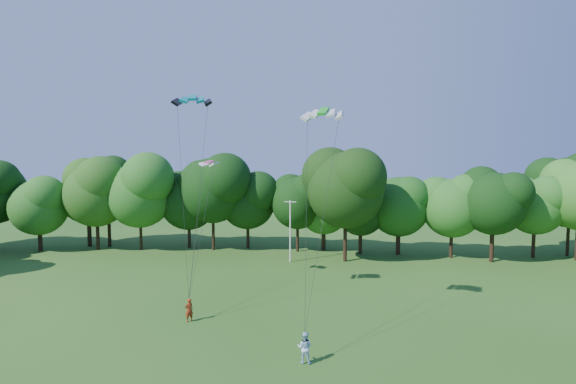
{
  "coord_description": "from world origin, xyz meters",
  "views": [
    {
      "loc": [
        2.64,
        -20.17,
        12.44
      ],
      "look_at": [
        -0.5,
        13.0,
        9.75
      ],
      "focal_mm": 28.0,
      "sensor_mm": 36.0,
      "label": 1
    }
  ],
  "objects": [
    {
      "name": "tree_back_center",
      "position": [
        4.42,
        32.41,
        8.98
      ],
      "size": [
        9.88,
        9.88,
        14.37
      ],
      "color": "#332514",
      "rests_on": "ground"
    },
    {
      "name": "kite_pink",
      "position": [
        -8.81,
        21.36,
        11.87
      ],
      "size": [
        1.98,
        1.49,
        0.28
      ],
      "rotation": [
        0.0,
        0.0,
        -0.4
      ],
      "color": "#E74095",
      "rests_on": "ground"
    },
    {
      "name": "utility_pole",
      "position": [
        -2.0,
        31.55,
        3.77
      ],
      "size": [
        1.44,
        0.42,
        7.29
      ],
      "rotation": [
        0.0,
        0.0,
        -0.24
      ],
      "color": "silver",
      "rests_on": "ground"
    },
    {
      "name": "kite_flyer_left",
      "position": [
        -7.87,
        11.86,
        0.88
      ],
      "size": [
        0.76,
        0.74,
        1.77
      ],
      "primitive_type": "imported",
      "rotation": [
        0.0,
        0.0,
        3.86
      ],
      "color": "#992B13",
      "rests_on": "ground"
    },
    {
      "name": "kite_teal",
      "position": [
        -8.15,
        14.5,
        16.98
      ],
      "size": [
        3.15,
        1.83,
        0.62
      ],
      "rotation": [
        0.0,
        0.0,
        0.18
      ],
      "color": "#047783",
      "rests_on": "ground"
    },
    {
      "name": "tree_back_west",
      "position": [
        -28.07,
        36.04,
        8.3
      ],
      "size": [
        9.13,
        9.13,
        13.29
      ],
      "color": "#342515",
      "rests_on": "ground"
    },
    {
      "name": "kite_flyer_right",
      "position": [
        1.18,
        5.91,
        0.96
      ],
      "size": [
        1.03,
        0.86,
        1.91
      ],
      "primitive_type": "imported",
      "rotation": [
        0.0,
        0.0,
        2.99
      ],
      "color": "#B0D8F4",
      "rests_on": "ground"
    },
    {
      "name": "kite_green",
      "position": [
        2.09,
        12.11,
        15.6
      ],
      "size": [
        3.11,
        1.92,
        0.7
      ],
      "rotation": [
        0.0,
        0.0,
        -0.24
      ],
      "color": "green",
      "rests_on": "ground"
    }
  ]
}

